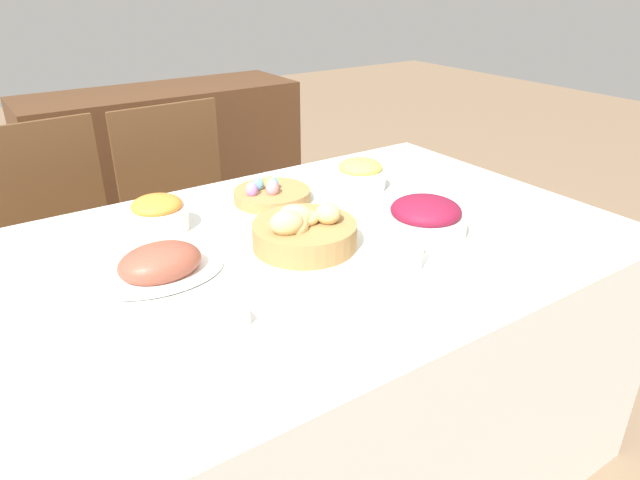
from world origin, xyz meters
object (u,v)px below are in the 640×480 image
object	(u,v)px
beet_salad_bowl	(425,218)
spoon	(426,299)
bread_basket	(304,231)
pineapple_bowl	(360,175)
sideboard	(170,177)
egg_basket	(271,194)
ham_platter	(160,265)
dinner_plate	(360,325)
butter_dish	(212,319)
fork	(296,352)
knife	(416,303)
carrot_bowl	(158,214)
drinking_cup	(406,253)
chair_far_left	(62,251)
chair_far_center	(188,220)

from	to	relation	value
beet_salad_bowl	spoon	bearing A→B (deg)	-132.67
bread_basket	pineapple_bowl	distance (m)	0.44
sideboard	egg_basket	distance (m)	1.33
ham_platter	pineapple_bowl	world-z (taller)	pineapple_bowl
bread_basket	beet_salad_bowl	distance (m)	0.32
ham_platter	dinner_plate	world-z (taller)	ham_platter
bread_basket	butter_dish	size ratio (longest dim) A/B	2.09
dinner_plate	fork	world-z (taller)	dinner_plate
sideboard	egg_basket	size ratio (longest dim) A/B	5.66
knife	carrot_bowl	bearing A→B (deg)	115.80
ham_platter	beet_salad_bowl	distance (m)	0.67
drinking_cup	egg_basket	bearing A→B (deg)	95.34
spoon	bread_basket	bearing A→B (deg)	101.52
pineapple_bowl	knife	world-z (taller)	pineapple_bowl
dinner_plate	fork	bearing A→B (deg)	180.00
beet_salad_bowl	butter_dish	bearing A→B (deg)	-172.65
chair_far_left	butter_dish	world-z (taller)	chair_far_left
pineapple_bowl	butter_dish	distance (m)	0.83
sideboard	beet_salad_bowl	distance (m)	1.74
bread_basket	chair_far_left	bearing A→B (deg)	116.00
chair_far_center	egg_basket	bearing A→B (deg)	-86.04
pineapple_bowl	chair_far_center	bearing A→B (deg)	118.00
ham_platter	beet_salad_bowl	size ratio (longest dim) A/B	1.35
dinner_plate	pineapple_bowl	bearing A→B (deg)	52.20
chair_far_left	drinking_cup	size ratio (longest dim) A/B	11.66
pineapple_bowl	spoon	world-z (taller)	pineapple_bowl
beet_salad_bowl	chair_far_center	bearing A→B (deg)	105.40
drinking_cup	butter_dish	xyz separation A→B (m)	(-0.47, 0.03, -0.02)
beet_salad_bowl	sideboard	bearing A→B (deg)	92.90
chair_far_left	bread_basket	world-z (taller)	chair_far_left
egg_basket	beet_salad_bowl	distance (m)	0.48
pineapple_bowl	drinking_cup	distance (m)	0.52
carrot_bowl	dinner_plate	xyz separation A→B (m)	(0.16, -0.66, -0.04)
knife	drinking_cup	xyz separation A→B (m)	(0.09, 0.13, 0.04)
sideboard	beet_salad_bowl	world-z (taller)	sideboard
sideboard	chair_far_center	bearing A→B (deg)	-104.91
egg_basket	spoon	distance (m)	0.67
pineapple_bowl	drinking_cup	xyz separation A→B (m)	(-0.23, -0.47, -0.01)
egg_basket	knife	xyz separation A→B (m)	(-0.04, -0.67, -0.02)
chair_far_center	knife	distance (m)	1.27
sideboard	spoon	size ratio (longest dim) A/B	7.83
sideboard	fork	distance (m)	2.03
ham_platter	butter_dish	distance (m)	0.25
sideboard	ham_platter	world-z (taller)	sideboard
pineapple_bowl	beet_salad_bowl	size ratio (longest dim) A/B	0.74
spoon	ham_platter	bearing A→B (deg)	134.80
chair_far_center	spoon	distance (m)	1.27
chair_far_left	chair_far_center	xyz separation A→B (m)	(0.46, 0.00, 0.00)
fork	knife	distance (m)	0.29
fork	drinking_cup	size ratio (longest dim) A/B	2.06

